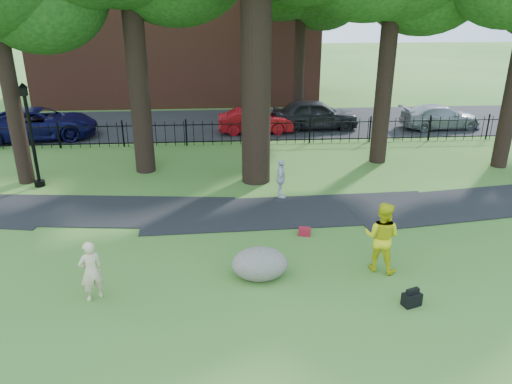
{
  "coord_description": "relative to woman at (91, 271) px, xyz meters",
  "views": [
    {
      "loc": [
        -1.33,
        -11.42,
        7.05
      ],
      "look_at": [
        -0.36,
        2.0,
        1.55
      ],
      "focal_mm": 35.0,
      "sensor_mm": 36.0,
      "label": 1
    }
  ],
  "objects": [
    {
      "name": "boulder",
      "position": [
        4.12,
        0.73,
        -0.35
      ],
      "size": [
        1.57,
        1.25,
        0.86
      ],
      "primitive_type": "ellipsoid",
      "rotation": [
        0.0,
        0.0,
        -0.1
      ],
      "color": "slate",
      "rests_on": "ground"
    },
    {
      "name": "footpath",
      "position": [
        5.54,
        4.72,
        -0.78
      ],
      "size": [
        36.07,
        3.85,
        0.03
      ],
      "primitive_type": "cube",
      "rotation": [
        0.0,
        0.0,
        0.03
      ],
      "color": "black",
      "rests_on": "ground"
    },
    {
      "name": "red_bag",
      "position": [
        5.69,
        2.99,
        -0.66
      ],
      "size": [
        0.41,
        0.32,
        0.25
      ],
      "primitive_type": "cube",
      "rotation": [
        0.0,
        0.0,
        -0.27
      ],
      "color": "maroon",
      "rests_on": "ground"
    },
    {
      "name": "pedestrian",
      "position": [
        5.3,
        6.02,
        -0.05
      ],
      "size": [
        0.48,
        0.89,
        1.45
      ],
      "primitive_type": "imported",
      "rotation": [
        0.0,
        0.0,
        1.42
      ],
      "color": "silver",
      "rests_on": "ground"
    },
    {
      "name": "street",
      "position": [
        4.54,
        16.82,
        -0.78
      ],
      "size": [
        80.0,
        7.0,
        0.02
      ],
      "primitive_type": "cube",
      "color": "black",
      "rests_on": "ground"
    },
    {
      "name": "woman",
      "position": [
        0.0,
        0.0,
        0.0
      ],
      "size": [
        0.68,
        0.62,
        1.56
      ],
      "primitive_type": "imported",
      "rotation": [
        0.0,
        0.0,
        3.72
      ],
      "color": "beige",
      "rests_on": "ground"
    },
    {
      "name": "grey_car",
      "position": [
        8.29,
        15.54,
        0.01
      ],
      "size": [
        4.67,
        1.95,
        1.58
      ],
      "primitive_type": "imported",
      "rotation": [
        0.0,
        0.0,
        1.59
      ],
      "color": "black",
      "rests_on": "ground"
    },
    {
      "name": "iron_fence",
      "position": [
        4.54,
        12.82,
        -0.18
      ],
      "size": [
        44.0,
        0.04,
        1.2
      ],
      "color": "black",
      "rests_on": "ground"
    },
    {
      "name": "brick_building",
      "position": [
        0.54,
        24.82,
        5.22
      ],
      "size": [
        18.0,
        8.0,
        12.0
      ],
      "primitive_type": "cube",
      "color": "brown",
      "rests_on": "ground"
    },
    {
      "name": "red_sedan",
      "position": [
        5.02,
        14.89,
        -0.14
      ],
      "size": [
        3.9,
        1.42,
        1.28
      ],
      "primitive_type": "imported",
      "rotation": [
        0.0,
        0.0,
        1.59
      ],
      "color": "#9C0C13",
      "rests_on": "ground"
    },
    {
      "name": "man",
      "position": [
        7.36,
        0.86,
        0.2
      ],
      "size": [
        1.2,
        1.13,
        1.95
      ],
      "primitive_type": "imported",
      "rotation": [
        0.0,
        0.0,
        2.59
      ],
      "color": "yellow",
      "rests_on": "ground"
    },
    {
      "name": "backpack",
      "position": [
        7.65,
        -0.83,
        -0.62
      ],
      "size": [
        0.5,
        0.4,
        0.33
      ],
      "primitive_type": "cube",
      "rotation": [
        0.0,
        0.0,
        0.34
      ],
      "color": "black",
      "rests_on": "ground"
    },
    {
      "name": "silver_car",
      "position": [
        15.09,
        15.13,
        -0.15
      ],
      "size": [
        4.43,
        2.04,
        1.26
      ],
      "primitive_type": "imported",
      "rotation": [
        0.0,
        0.0,
        1.64
      ],
      "color": "#979A9F",
      "rests_on": "ground"
    },
    {
      "name": "navy_van",
      "position": [
        -5.89,
        14.63,
        -0.01
      ],
      "size": [
        5.81,
        3.24,
        1.53
      ],
      "primitive_type": "imported",
      "rotation": [
        0.0,
        0.0,
        1.7
      ],
      "color": "#0D0D41",
      "rests_on": "ground"
    },
    {
      "name": "ground",
      "position": [
        4.54,
        0.82,
        -0.78
      ],
      "size": [
        120.0,
        120.0,
        0.0
      ],
      "primitive_type": "plane",
      "color": "#356925",
      "rests_on": "ground"
    },
    {
      "name": "lamppost",
      "position": [
        -3.82,
        7.84,
        1.16
      ],
      "size": [
        0.39,
        0.39,
        3.96
      ],
      "rotation": [
        0.0,
        0.0,
        0.16
      ],
      "color": "black",
      "rests_on": "ground"
    }
  ]
}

